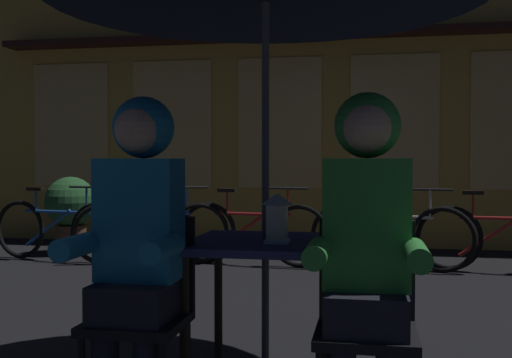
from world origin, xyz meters
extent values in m
cube|color=navy|center=(0.00, 0.00, 0.72)|extent=(0.72, 0.72, 0.04)
cylinder|color=#2D2319|center=(-0.31, -0.31, 0.35)|extent=(0.04, 0.04, 0.70)
cylinder|color=#2D2319|center=(0.31, -0.31, 0.35)|extent=(0.04, 0.04, 0.70)
cylinder|color=#2D2319|center=(-0.31, 0.31, 0.35)|extent=(0.04, 0.04, 0.70)
cylinder|color=#2D2319|center=(0.31, 0.31, 0.35)|extent=(0.04, 0.04, 0.70)
cylinder|color=#4C4C51|center=(0.00, 0.00, 1.12)|extent=(0.04, 0.04, 2.25)
cube|color=white|center=(0.07, -0.09, 0.75)|extent=(0.11, 0.11, 0.02)
cube|color=white|center=(0.07, -0.09, 0.84)|extent=(0.09, 0.09, 0.16)
pyramid|color=white|center=(0.07, -0.09, 0.94)|extent=(0.11, 0.11, 0.06)
cube|color=black|center=(-0.48, -0.44, 0.43)|extent=(0.40, 0.40, 0.04)
cube|color=black|center=(-0.48, -0.26, 0.66)|extent=(0.40, 0.03, 0.42)
cube|color=black|center=(0.48, -0.44, 0.43)|extent=(0.40, 0.40, 0.04)
cube|color=black|center=(0.48, -0.26, 0.66)|extent=(0.40, 0.03, 0.42)
cube|color=black|center=(-0.48, -0.44, 0.53)|extent=(0.32, 0.36, 0.16)
cube|color=teal|center=(-0.48, -0.40, 0.87)|extent=(0.34, 0.22, 0.52)
cylinder|color=teal|center=(-0.30, -0.62, 0.78)|extent=(0.09, 0.30, 0.09)
cylinder|color=teal|center=(-0.66, -0.62, 0.78)|extent=(0.09, 0.30, 0.09)
sphere|color=tan|center=(-0.48, -0.40, 1.25)|extent=(0.21, 0.21, 0.21)
sphere|color=teal|center=(-0.48, -0.35, 1.26)|extent=(0.27, 0.27, 0.27)
cube|color=black|center=(0.48, -0.44, 0.53)|extent=(0.32, 0.36, 0.16)
cube|color=#338C38|center=(0.48, -0.40, 0.87)|extent=(0.34, 0.22, 0.52)
cylinder|color=#338C38|center=(0.66, -0.62, 0.78)|extent=(0.09, 0.30, 0.09)
cylinder|color=#338C38|center=(0.30, -0.62, 0.78)|extent=(0.09, 0.30, 0.09)
sphere|color=tan|center=(0.48, -0.40, 1.25)|extent=(0.21, 0.21, 0.21)
sphere|color=#338C38|center=(0.48, -0.35, 1.26)|extent=(0.27, 0.27, 0.27)
cube|color=gold|center=(0.06, 5.40, 3.10)|extent=(10.00, 0.60, 6.20)
cube|color=#E0B260|center=(-3.61, 5.09, 1.60)|extent=(1.10, 0.02, 1.70)
cube|color=#E0B260|center=(-2.14, 5.09, 1.60)|extent=(1.10, 0.02, 1.70)
cube|color=#E0B260|center=(-0.67, 5.09, 1.60)|extent=(1.10, 0.02, 1.70)
cube|color=#E0B260|center=(0.79, 5.09, 1.60)|extent=(1.10, 0.02, 1.70)
cube|color=#331914|center=(0.06, 4.95, 2.70)|extent=(9.00, 0.36, 0.08)
torus|color=black|center=(-2.41, 3.31, 0.33)|extent=(0.66, 0.16, 0.66)
torus|color=black|center=(-3.42, 3.48, 0.33)|extent=(0.66, 0.16, 0.66)
cylinder|color=#1E4C93|center=(-2.92, 3.40, 0.54)|extent=(0.83, 0.17, 0.04)
cylinder|color=#1E4C93|center=(-3.04, 3.42, 0.36)|extent=(0.60, 0.13, 0.44)
cylinder|color=#1E4C93|center=(-3.20, 3.44, 0.66)|extent=(0.02, 0.02, 0.24)
cube|color=black|center=(-3.20, 3.44, 0.79)|extent=(0.21, 0.11, 0.04)
cylinder|color=#1E4C93|center=(-2.53, 3.33, 0.68)|extent=(0.02, 0.02, 0.28)
cylinder|color=black|center=(-2.53, 3.33, 0.82)|extent=(0.44, 0.10, 0.02)
torus|color=black|center=(-1.32, 3.49, 0.33)|extent=(0.65, 0.21, 0.66)
torus|color=black|center=(-2.31, 3.24, 0.33)|extent=(0.65, 0.21, 0.66)
cylinder|color=#1E4C93|center=(-1.81, 3.37, 0.54)|extent=(0.82, 0.24, 0.04)
cylinder|color=#1E4C93|center=(-1.93, 3.34, 0.36)|extent=(0.60, 0.18, 0.44)
cylinder|color=#1E4C93|center=(-2.09, 3.30, 0.66)|extent=(0.02, 0.02, 0.24)
cube|color=black|center=(-2.09, 3.30, 0.79)|extent=(0.21, 0.13, 0.04)
cylinder|color=#1E4C93|center=(-1.44, 3.46, 0.68)|extent=(0.02, 0.02, 0.28)
cylinder|color=black|center=(-1.44, 3.46, 0.82)|extent=(0.43, 0.13, 0.02)
torus|color=black|center=(-0.23, 3.44, 0.33)|extent=(0.66, 0.14, 0.66)
torus|color=black|center=(-1.24, 3.57, 0.33)|extent=(0.66, 0.14, 0.66)
cylinder|color=maroon|center=(-0.73, 3.51, 0.54)|extent=(0.83, 0.14, 0.04)
cylinder|color=maroon|center=(-0.85, 3.52, 0.36)|extent=(0.61, 0.11, 0.44)
cylinder|color=maroon|center=(-1.02, 3.54, 0.66)|extent=(0.02, 0.02, 0.24)
cube|color=black|center=(-1.02, 3.54, 0.79)|extent=(0.21, 0.11, 0.04)
cylinder|color=maroon|center=(-0.35, 3.46, 0.68)|extent=(0.02, 0.02, 0.28)
cylinder|color=black|center=(-0.35, 3.46, 0.82)|extent=(0.44, 0.08, 0.02)
torus|color=black|center=(1.20, 3.42, 0.33)|extent=(0.66, 0.17, 0.66)
torus|color=black|center=(0.20, 3.60, 0.33)|extent=(0.66, 0.17, 0.66)
cylinder|color=#ADA89E|center=(0.70, 3.51, 0.54)|extent=(0.83, 0.19, 0.04)
cylinder|color=#ADA89E|center=(0.58, 3.53, 0.36)|extent=(0.60, 0.15, 0.44)
cylinder|color=#ADA89E|center=(0.42, 3.56, 0.66)|extent=(0.02, 0.02, 0.24)
cube|color=black|center=(0.42, 3.56, 0.79)|extent=(0.21, 0.11, 0.04)
cylinder|color=#ADA89E|center=(1.08, 3.44, 0.68)|extent=(0.02, 0.02, 0.28)
cylinder|color=black|center=(1.08, 3.44, 0.82)|extent=(0.44, 0.10, 0.02)
torus|color=black|center=(1.28, 3.55, 0.33)|extent=(0.66, 0.12, 0.66)
cylinder|color=maroon|center=(1.79, 3.50, 0.54)|extent=(0.84, 0.12, 0.04)
cylinder|color=maroon|center=(1.67, 3.51, 0.36)|extent=(0.61, 0.10, 0.44)
cylinder|color=maroon|center=(1.51, 3.53, 0.66)|extent=(0.02, 0.02, 0.24)
cube|color=black|center=(1.51, 3.53, 0.79)|extent=(0.21, 0.10, 0.04)
cylinder|color=brown|center=(-3.02, 3.91, 0.17)|extent=(0.36, 0.36, 0.34)
sphere|color=#285B2D|center=(-3.02, 3.91, 0.62)|extent=(0.60, 0.60, 0.60)
camera|label=1|loc=(0.49, -2.91, 1.13)|focal=43.33mm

